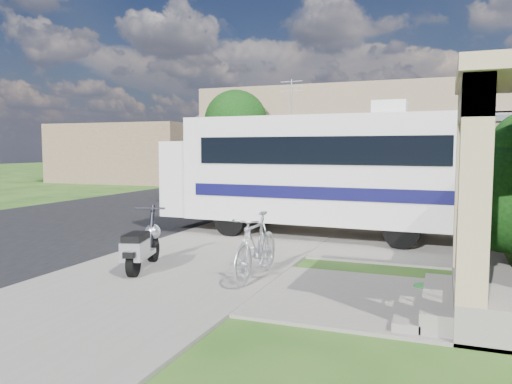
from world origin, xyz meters
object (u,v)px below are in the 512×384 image
(van, at_px, (267,172))
(garden_hose, at_px, (425,291))
(motorhome, at_px, (317,170))
(pickup_truck, at_px, (216,182))
(bicycle, at_px, (256,249))
(scooter, at_px, (142,247))

(van, distance_m, garden_hose, 22.56)
(garden_hose, bearing_deg, motorhome, 121.71)
(motorhome, bearing_deg, pickup_truck, 131.85)
(motorhome, relative_size, pickup_truck, 1.46)
(motorhome, distance_m, van, 16.99)
(bicycle, bearing_deg, van, 109.75)
(scooter, bearing_deg, pickup_truck, 93.71)
(pickup_truck, distance_m, garden_hose, 16.16)
(bicycle, bearing_deg, garden_hose, 3.47)
(pickup_truck, xyz_separation_m, van, (-0.12, 7.39, 0.14))
(motorhome, height_order, pickup_truck, motorhome)
(bicycle, xyz_separation_m, pickup_truck, (-6.94, 13.00, 0.20))
(scooter, height_order, van, van)
(pickup_truck, bearing_deg, scooter, 115.79)
(van, relative_size, garden_hose, 18.19)
(bicycle, bearing_deg, scooter, -173.84)
(scooter, xyz_separation_m, garden_hose, (5.04, 0.35, -0.43))
(van, bearing_deg, scooter, -79.72)
(motorhome, xyz_separation_m, garden_hose, (2.95, -4.77, -1.70))
(garden_hose, bearing_deg, van, 115.99)
(scooter, height_order, garden_hose, scooter)
(bicycle, relative_size, pickup_truck, 0.35)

